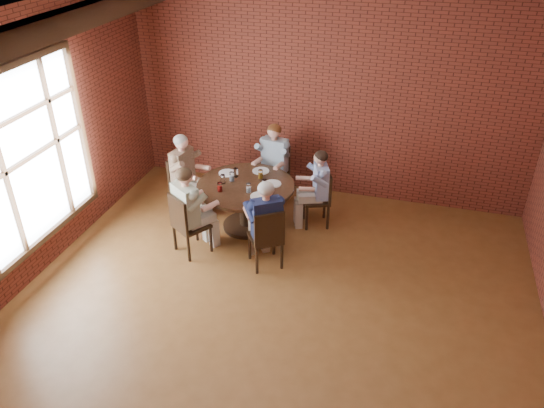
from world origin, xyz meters
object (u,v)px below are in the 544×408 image
(dining_table, at_px, (246,197))
(chair_b, at_px, (275,170))
(chair_c, at_px, (183,182))
(diner_d, at_px, (190,211))
(chair_a, at_px, (321,197))
(diner_e, at_px, (265,224))
(diner_a, at_px, (317,189))
(diner_b, at_px, (273,164))
(diner_c, at_px, (186,175))
(smartphone, at_px, (258,198))
(chair_d, at_px, (186,223))
(chair_e, at_px, (267,237))

(dining_table, distance_m, chair_b, 1.04)
(chair_c, height_order, diner_d, diner_d)
(chair_a, bearing_deg, diner_e, -43.91)
(diner_a, bearing_deg, diner_b, -144.08)
(diner_a, height_order, diner_c, diner_c)
(chair_a, xyz_separation_m, chair_b, (-0.90, 0.61, 0.02))
(diner_d, relative_size, diner_e, 1.03)
(chair_a, height_order, diner_b, diner_b)
(diner_d, bearing_deg, chair_a, -109.04)
(chair_c, distance_m, smartphone, 1.57)
(chair_d, bearing_deg, diner_b, -78.41)
(diner_c, height_order, diner_d, diner_d)
(dining_table, distance_m, chair_c, 1.16)
(dining_table, bearing_deg, chair_a, 21.01)
(diner_a, xyz_separation_m, diner_e, (-0.45, -1.20, 0.03))
(diner_d, height_order, smartphone, diner_d)
(diner_a, height_order, diner_e, diner_e)
(diner_a, xyz_separation_m, diner_b, (-0.85, 0.55, 0.04))
(diner_e, distance_m, smartphone, 0.55)
(chair_a, relative_size, smartphone, 6.16)
(diner_e, bearing_deg, chair_b, -112.30)
(chair_a, xyz_separation_m, chair_d, (-1.67, -1.29, 0.02))
(chair_e, height_order, diner_e, diner_e)
(diner_e, xyz_separation_m, smartphone, (-0.26, 0.47, 0.10))
(chair_c, bearing_deg, dining_table, -90.00)
(smartphone, bearing_deg, diner_d, -174.48)
(diner_b, xyz_separation_m, diner_c, (-1.22, -0.74, -0.01))
(chair_e, relative_size, diner_e, 0.71)
(chair_a, distance_m, diner_d, 2.03)
(chair_a, xyz_separation_m, diner_a, (-0.07, -0.03, 0.14))
(diner_b, distance_m, smartphone, 1.30)
(chair_c, height_order, chair_e, chair_c)
(chair_a, xyz_separation_m, diner_b, (-0.92, 0.53, 0.18))
(chair_a, relative_size, diner_b, 0.67)
(dining_table, height_order, chair_c, chair_c)
(diner_d, bearing_deg, diner_e, -146.63)
(diner_d, distance_m, diner_e, 1.10)
(dining_table, height_order, chair_e, chair_e)
(diner_b, distance_m, diner_d, 1.88)
(diner_a, bearing_deg, smartphone, -65.03)
(diner_b, distance_m, chair_d, 1.97)
(chair_a, height_order, chair_b, chair_b)
(diner_c, bearing_deg, chair_e, -112.50)
(diner_a, xyz_separation_m, chair_b, (-0.84, 0.64, -0.11))
(diner_b, bearing_deg, diner_d, -102.40)
(diner_e, bearing_deg, diner_d, -34.63)
(chair_a, bearing_deg, dining_table, -90.00)
(diner_b, height_order, diner_c, diner_b)
(chair_d, distance_m, diner_e, 1.16)
(smartphone, bearing_deg, diner_e, -84.99)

